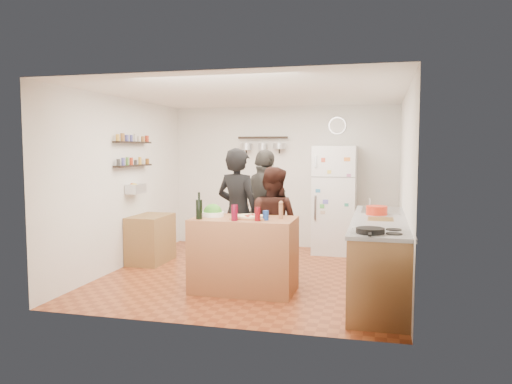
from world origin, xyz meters
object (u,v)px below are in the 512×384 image
(counter_run, at_px, (380,257))
(red_bowl, at_px, (377,210))
(person_left, at_px, (238,213))
(side_table, at_px, (151,239))
(wine_bottle, at_px, (199,209))
(salad_bowl, at_px, (213,214))
(skillet, at_px, (370,231))
(prep_island, at_px, (244,255))
(pepper_mill, at_px, (281,212))
(wall_clock, at_px, (337,126))
(fridge, at_px, (335,200))
(person_back, at_px, (265,211))
(salt_canister, at_px, (266,215))
(person_center, at_px, (272,224))

(counter_run, bearing_deg, red_bowl, 97.84)
(person_left, xyz_separation_m, side_table, (-1.56, 0.54, -0.52))
(wine_bottle, xyz_separation_m, side_table, (-1.32, 1.38, -0.66))
(salad_bowl, xyz_separation_m, skillet, (1.94, -0.87, 0.01))
(prep_island, height_order, person_left, person_left)
(pepper_mill, bearing_deg, wine_bottle, -164.13)
(wine_bottle, bearing_deg, pepper_mill, 15.87)
(wall_clock, bearing_deg, skillet, -80.08)
(wine_bottle, relative_size, fridge, 0.13)
(salad_bowl, xyz_separation_m, pepper_mill, (0.87, 0.00, 0.06))
(person_left, height_order, person_back, person_left)
(salt_canister, bearing_deg, side_table, 148.78)
(red_bowl, bearing_deg, person_back, 164.84)
(person_back, xyz_separation_m, skillet, (1.50, -1.87, 0.07))
(person_center, height_order, skillet, person_center)
(pepper_mill, distance_m, person_back, 1.09)
(person_center, distance_m, person_back, 0.53)
(salad_bowl, distance_m, fridge, 2.83)
(salt_canister, bearing_deg, salad_bowl, 166.72)
(person_back, relative_size, wall_clock, 5.82)
(counter_run, distance_m, wall_clock, 3.22)
(red_bowl, xyz_separation_m, side_table, (-3.39, 0.53, -0.61))
(wine_bottle, xyz_separation_m, person_left, (0.24, 0.85, -0.14))
(salt_canister, relative_size, fridge, 0.06)
(counter_run, height_order, red_bowl, red_bowl)
(fridge, bearing_deg, skillet, -79.14)
(person_back, distance_m, wall_clock, 2.40)
(pepper_mill, bearing_deg, salad_bowl, 180.00)
(salt_canister, distance_m, skillet, 1.41)
(pepper_mill, distance_m, counter_run, 1.31)
(counter_run, relative_size, fridge, 1.46)
(wine_bottle, bearing_deg, counter_run, 12.92)
(person_back, distance_m, side_table, 1.91)
(wall_clock, bearing_deg, person_left, -116.47)
(salt_canister, distance_m, person_center, 0.73)
(person_left, bearing_deg, prep_island, 130.55)
(salad_bowl, xyz_separation_m, salt_canister, (0.72, -0.17, 0.03))
(side_table, bearing_deg, person_left, -19.02)
(fridge, bearing_deg, salad_bowl, -117.18)
(salt_canister, xyz_separation_m, fridge, (0.57, 2.69, -0.07))
(prep_island, distance_m, red_bowl, 1.77)
(person_center, bearing_deg, wine_bottle, 60.82)
(person_left, bearing_deg, person_center, -167.73)
(person_left, xyz_separation_m, fridge, (1.13, 1.94, 0.02))
(red_bowl, height_order, fridge, fridge)
(salad_bowl, height_order, counter_run, salad_bowl)
(salt_canister, xyz_separation_m, wall_clock, (0.57, 3.02, 1.18))
(red_bowl, relative_size, fridge, 0.15)
(prep_island, distance_m, person_center, 0.69)
(prep_island, distance_m, wall_clock, 3.47)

